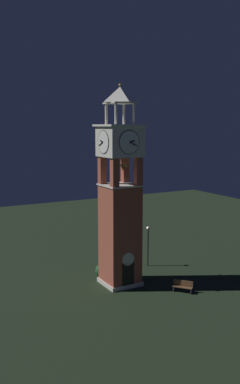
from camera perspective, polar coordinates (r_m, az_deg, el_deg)
The scene contains 6 objects.
ground at distance 37.12m, azimuth -0.00°, elevation -12.18°, with size 80.00×80.00×0.00m, color black.
clock_tower at distance 35.23m, azimuth 0.00°, elevation -1.56°, with size 3.35×3.35×16.66m.
park_bench at distance 35.57m, azimuth 8.42°, elevation -12.41°, with size 1.34×1.53×0.95m.
lamp_post at distance 40.83m, azimuth 3.78°, elevation -6.25°, with size 0.36×0.36×3.89m.
trash_bin at distance 40.25m, azimuth -1.17°, elevation -9.88°, with size 0.52×0.52×0.80m, color #4C4C51.
shrub_near_entry at distance 38.58m, azimuth -2.68°, elevation -10.50°, with size 0.84×0.84×1.09m, color #28562D.
Camera 1 is at (-16.77, -30.33, 13.31)m, focal length 39.76 mm.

